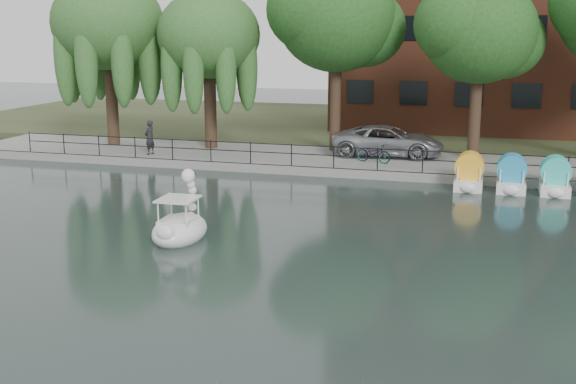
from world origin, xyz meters
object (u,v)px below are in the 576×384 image
at_px(swan_boat, 180,225).
at_px(pedestrian, 149,135).
at_px(bicycle, 374,152).
at_px(minivan, 388,139).

bearing_deg(swan_boat, pedestrian, 118.82).
distance_m(pedestrian, swan_boat, 14.01).
xyz_separation_m(bicycle, pedestrian, (-11.15, -0.93, 0.49)).
bearing_deg(bicycle, swan_boat, 178.37).
relative_size(minivan, swan_boat, 2.35).
distance_m(bicycle, swan_boat, 13.61).
distance_m(bicycle, pedestrian, 11.20).
distance_m(minivan, bicycle, 2.00).
height_order(bicycle, swan_boat, swan_boat).
bearing_deg(minivan, pedestrian, 101.30).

